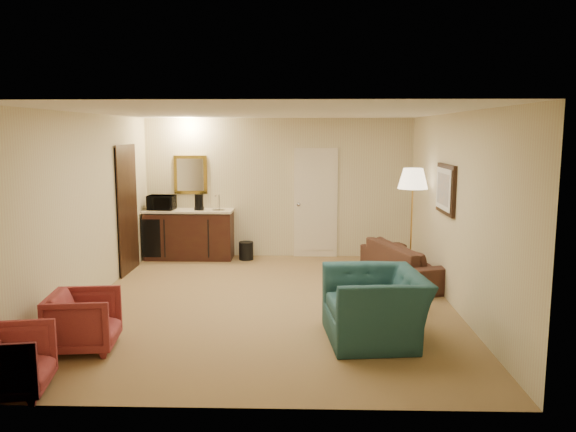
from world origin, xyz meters
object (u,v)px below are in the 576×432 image
coffee_table (383,292)px  waste_bin (246,251)px  wetbar_cabinet (189,234)px  sofa (409,256)px  teal_armchair (375,295)px  coffee_maker (199,202)px  rose_chair_near (84,318)px  rose_chair_far (10,359)px  floor_lamp (411,224)px  microwave (161,201)px

coffee_table → waste_bin: 3.58m
wetbar_cabinet → sofa: (3.80, -1.44, -0.07)m
teal_armchair → coffee_maker: coffee_maker is taller
wetbar_cabinet → sofa: 4.06m
rose_chair_near → waste_bin: rose_chair_near is taller
wetbar_cabinet → rose_chair_far: (-0.50, -5.52, -0.12)m
floor_lamp → waste_bin: floor_lamp is taller
sofa → rose_chair_near: bearing=108.5°
rose_chair_far → sofa: bearing=-56.5°
teal_armchair → coffee_table: teal_armchair is taller
sofa → teal_armchair: bearing=143.6°
wetbar_cabinet → rose_chair_near: wetbar_cabinet is taller
rose_chair_near → coffee_table: rose_chair_near is taller
waste_bin → coffee_maker: size_ratio=1.13×
teal_armchair → floor_lamp: floor_lamp is taller
coffee_table → rose_chair_far: bearing=-145.2°
rose_chair_near → coffee_maker: coffee_maker is taller
sofa → teal_armchair: teal_armchair is taller
coffee_table → floor_lamp: (0.67, 1.64, 0.66)m
floor_lamp → coffee_maker: size_ratio=6.08×
microwave → floor_lamp: bearing=-13.2°
coffee_table → waste_bin: (-2.12, 2.89, -0.07)m
teal_armchair → waste_bin: 4.43m
rose_chair_far → waste_bin: bearing=-26.0°
teal_armchair → wetbar_cabinet: bearing=-150.3°
rose_chair_far → rose_chair_near: bearing=-23.3°
floor_lamp → microwave: bearing=163.3°
waste_bin → microwave: 1.81m
sofa → rose_chair_near: size_ratio=2.82×
rose_chair_near → coffee_table: (3.43, 1.50, -0.12)m
rose_chair_far → waste_bin: 5.67m
rose_chair_far → coffee_maker: (0.70, 5.49, 0.73)m
rose_chair_near → waste_bin: size_ratio=2.14×
sofa → coffee_maker: 3.93m
teal_armchair → rose_chair_far: size_ratio=1.77×
sofa → coffee_maker: size_ratio=6.82×
waste_bin → microwave: microwave is taller
microwave → coffee_maker: (0.70, -0.01, -0.02)m
coffee_table → microwave: microwave is taller
sofa → waste_bin: (-2.74, 1.37, -0.23)m
rose_chair_near → microwave: bearing=-3.9°
rose_chair_near → microwave: size_ratio=1.46×
rose_chair_near → rose_chair_far: size_ratio=1.05×
floor_lamp → rose_chair_near: bearing=-142.6°
sofa → coffee_maker: coffee_maker is taller
coffee_table → coffee_maker: (-2.99, 2.93, 0.83)m
rose_chair_far → floor_lamp: floor_lamp is taller
rose_chair_near → microwave: microwave is taller
wetbar_cabinet → waste_bin: 1.11m
sofa → teal_armchair: 2.77m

